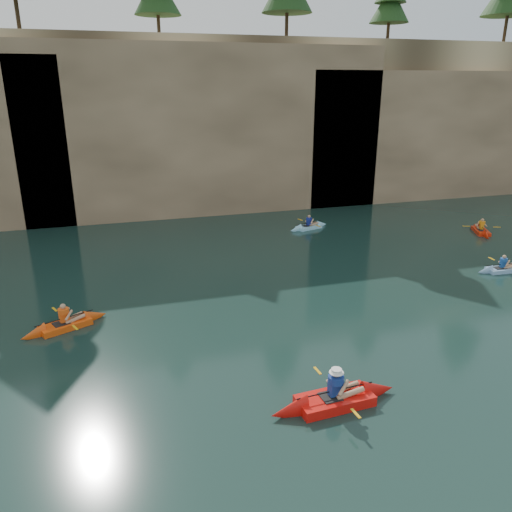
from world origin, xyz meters
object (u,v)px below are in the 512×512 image
object	(u,v)px
kayaker_ltblue_near	(502,269)
kayaker_red_far	(481,231)
main_kayaker	(335,399)
kayaker_orange	(65,324)

from	to	relation	value
kayaker_ltblue_near	kayaker_red_far	xyz separation A→B (m)	(3.58, 5.83, 0.01)
main_kayaker	kayaker_orange	world-z (taller)	main_kayaker
main_kayaker	kayaker_red_far	xyz separation A→B (m)	(15.83, 13.20, -0.05)
kayaker_ltblue_near	kayaker_red_far	size ratio (longest dim) A/B	0.89
main_kayaker	kayaker_orange	bearing A→B (deg)	132.89
kayaker_orange	kayaker_ltblue_near	world-z (taller)	kayaker_orange
kayaker_orange	kayaker_ltblue_near	xyz separation A→B (m)	(19.84, 0.26, -0.02)
kayaker_orange	main_kayaker	bearing A→B (deg)	-67.74
main_kayaker	kayaker_orange	size ratio (longest dim) A/B	1.22
main_kayaker	kayaker_ltblue_near	xyz separation A→B (m)	(12.25, 7.38, -0.06)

